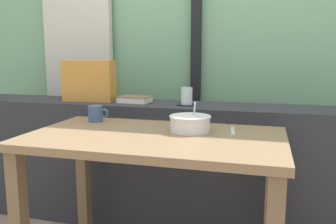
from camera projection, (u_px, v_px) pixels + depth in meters
outdoor_backdrop at (189, 10)px, 2.59m from camera, size 4.80×0.08×2.80m
curtain_left_panel at (78, 32)px, 2.74m from camera, size 0.56×0.06×2.50m
window_divider_post at (196, 23)px, 2.52m from camera, size 0.07×0.05×2.60m
dark_console_ledge at (168, 165)px, 2.21m from camera, size 2.80×0.35×0.78m
breakfast_table at (155, 160)px, 1.60m from camera, size 1.14×0.66×0.73m
coaster_square at (187, 105)px, 2.09m from camera, size 0.10×0.10×0.00m
juice_glass at (187, 96)px, 2.08m from camera, size 0.07×0.07×0.10m
closed_book at (135, 99)px, 2.20m from camera, size 0.20×0.16×0.04m
throw_pillow at (89, 81)px, 2.27m from camera, size 0.33×0.17×0.26m
soup_bowl at (190, 124)px, 1.64m from camera, size 0.19×0.19×0.14m
fork_utensil at (233, 131)px, 1.64m from camera, size 0.04×0.17×0.01m
ceramic_mug at (96, 114)px, 1.87m from camera, size 0.11×0.08×0.08m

